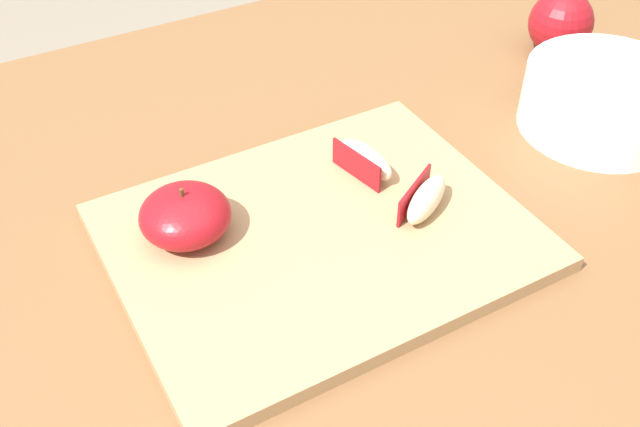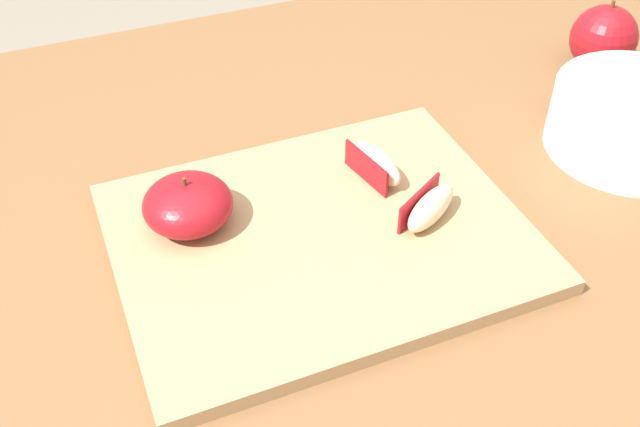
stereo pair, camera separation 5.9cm
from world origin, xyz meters
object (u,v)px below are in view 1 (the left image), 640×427
at_px(apple_half_skin_up, 185,215).
at_px(ceramic_fruit_bowl, 603,98).
at_px(cutting_board, 320,237).
at_px(apple_wedge_front, 425,199).
at_px(whole_apple_red_delicious, 561,23).
at_px(apple_wedge_right, 365,160).

xyz_separation_m(apple_half_skin_up, ceramic_fruit_bowl, (0.45, -0.04, -0.00)).
distance_m(cutting_board, ceramic_fruit_bowl, 0.35).
height_order(apple_half_skin_up, ceramic_fruit_bowl, ceramic_fruit_bowl).
height_order(apple_wedge_front, ceramic_fruit_bowl, ceramic_fruit_bowl).
bearing_deg(whole_apple_red_delicious, apple_wedge_right, -162.88).
height_order(cutting_board, apple_wedge_right, apple_wedge_right).
bearing_deg(apple_wedge_right, apple_half_skin_up, 179.42).
xyz_separation_m(apple_half_skin_up, apple_wedge_right, (0.18, -0.00, -0.01)).
relative_size(apple_wedge_front, ceramic_fruit_bowl, 0.42).
relative_size(apple_wedge_front, whole_apple_red_delicious, 0.81).
bearing_deg(apple_wedge_right, whole_apple_red_delicious, 17.12).
relative_size(whole_apple_red_delicious, ceramic_fruit_bowl, 0.51).
distance_m(cutting_board, apple_wedge_right, 0.10).
distance_m(cutting_board, whole_apple_red_delicious, 0.45).
bearing_deg(cutting_board, apple_wedge_front, -14.16).
bearing_deg(whole_apple_red_delicious, apple_half_skin_up, -168.75).
xyz_separation_m(apple_wedge_front, ceramic_fruit_bowl, (0.25, 0.04, 0.01)).
height_order(apple_wedge_front, apple_wedge_right, same).
bearing_deg(apple_wedge_front, apple_wedge_right, 102.66).
height_order(whole_apple_red_delicious, ceramic_fruit_bowl, whole_apple_red_delicious).
xyz_separation_m(whole_apple_red_delicious, ceramic_fruit_bowl, (-0.08, -0.14, -0.00)).
relative_size(apple_half_skin_up, whole_apple_red_delicious, 0.93).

